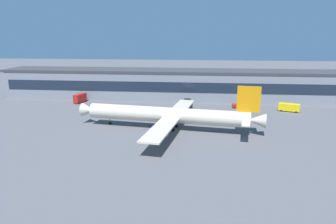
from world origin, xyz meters
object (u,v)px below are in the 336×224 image
(airliner, at_px, (169,115))
(catering_truck, at_px, (80,98))
(pushback_tractor, at_px, (238,106))
(stair_truck, at_px, (188,103))
(fuel_truck, at_px, (290,107))

(airliner, relative_size, catering_truck, 8.38)
(pushback_tractor, distance_m, stair_truck, 21.91)
(pushback_tractor, xyz_separation_m, fuel_truck, (20.78, -4.58, 0.83))
(airliner, height_order, catering_truck, airliner)
(airliner, bearing_deg, catering_truck, 140.95)
(fuel_truck, xyz_separation_m, catering_truck, (-94.18, 7.36, 0.41))
(pushback_tractor, xyz_separation_m, catering_truck, (-73.40, 2.78, 1.24))
(stair_truck, xyz_separation_m, fuel_truck, (42.62, -3.03, -0.10))
(airliner, relative_size, stair_truck, 9.94)
(stair_truck, distance_m, fuel_truck, 42.73)
(airliner, height_order, pushback_tractor, airliner)
(fuel_truck, relative_size, catering_truck, 1.16)
(airliner, xyz_separation_m, fuel_truck, (47.61, 30.42, -3.08))
(fuel_truck, bearing_deg, catering_truck, 175.53)
(catering_truck, bearing_deg, fuel_truck, -4.47)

